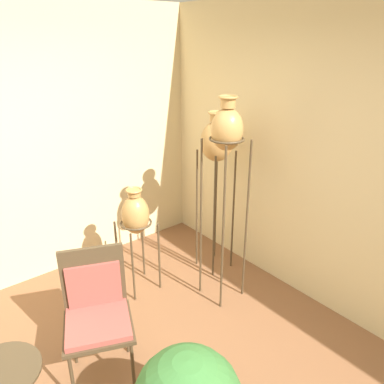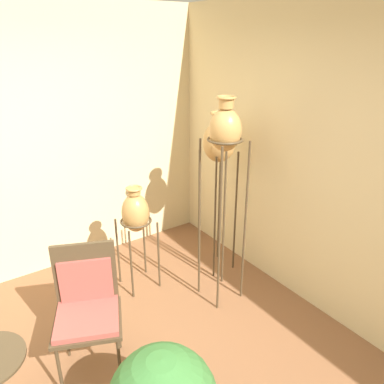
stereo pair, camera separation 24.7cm
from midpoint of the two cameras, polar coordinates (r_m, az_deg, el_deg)
The scene contains 5 objects.
wall_right at distance 3.31m, azimuth 19.22°, elevation 3.58°, with size 0.06×8.18×2.70m.
vase_stand_tall at distance 3.15m, azimuth 3.06°, elevation 8.44°, with size 0.31×0.31×1.92m.
vase_stand_medium at distance 3.67m, azimuth 1.86°, elevation 7.32°, with size 0.32×0.32×1.70m.
vase_stand_short at distance 3.58m, azimuth -10.57°, elevation -3.63°, with size 0.32×0.32×1.07m.
chair at distance 2.90m, azimuth -16.83°, elevation -16.58°, with size 0.61×0.60×0.99m.
Camera 1 is at (-0.69, -1.53, 2.36)m, focal length 35.00 mm.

